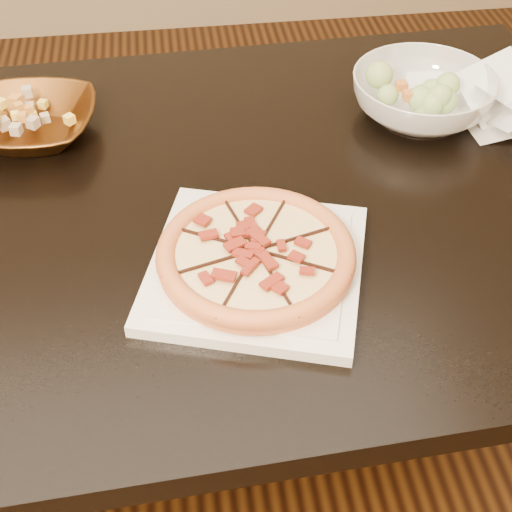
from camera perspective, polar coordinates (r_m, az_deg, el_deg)
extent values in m
cube|color=#3F230C|center=(1.71, -9.15, -13.70)|extent=(4.00, 4.00, 0.02)
cube|color=black|center=(1.08, -5.38, 3.82)|extent=(1.44, 0.96, 0.04)
cylinder|color=black|center=(1.73, 15.71, 3.77)|extent=(0.07, 0.07, 0.71)
cube|color=silver|center=(0.94, 0.00, -0.93)|extent=(0.34, 0.34, 0.02)
cube|color=silver|center=(0.93, 0.00, -0.44)|extent=(0.29, 0.29, 0.00)
cylinder|color=#D37C4B|center=(0.93, 0.00, -0.09)|extent=(0.26, 0.26, 0.01)
torus|color=#D37C4B|center=(0.92, 0.00, 0.27)|extent=(0.26, 0.26, 0.03)
cylinder|color=#FFE6AA|center=(0.92, 0.00, 0.22)|extent=(0.21, 0.21, 0.01)
cube|color=black|center=(0.92, 0.00, 0.45)|extent=(0.07, 0.25, 0.01)
cube|color=black|center=(0.92, 0.00, 0.45)|extent=(0.22, 0.13, 0.01)
cube|color=black|center=(0.92, 0.00, 0.45)|extent=(0.25, 0.07, 0.01)
cube|color=black|center=(0.92, 0.00, 0.45)|extent=(0.13, 0.22, 0.01)
cube|color=maroon|center=(0.92, 1.06, 0.90)|extent=(0.03, 0.02, 0.00)
cube|color=maroon|center=(0.94, 2.11, 1.64)|extent=(0.03, 0.02, 0.00)
cube|color=maroon|center=(0.95, 2.63, 2.65)|extent=(0.03, 0.03, 0.00)
cube|color=maroon|center=(0.93, 0.74, 1.54)|extent=(0.03, 0.03, 0.00)
cube|color=maroon|center=(0.95, 0.79, 2.56)|extent=(0.02, 0.03, 0.00)
cube|color=maroon|center=(0.97, 0.18, 3.56)|extent=(0.02, 0.03, 0.00)
cube|color=maroon|center=(0.94, -0.36, 1.93)|extent=(0.02, 0.02, 0.00)
cube|color=maroon|center=(0.96, -1.35, 2.73)|extent=(0.02, 0.03, 0.00)
cube|color=maroon|center=(0.97, -2.83, 3.24)|extent=(0.02, 0.03, 0.00)
cube|color=maroon|center=(0.94, -1.85, 1.68)|extent=(0.03, 0.03, 0.00)
cube|color=maroon|center=(0.94, -3.44, 1.84)|extent=(0.03, 0.03, 0.00)
cube|color=maroon|center=(0.92, -1.39, 0.85)|extent=(0.03, 0.02, 0.00)
cube|color=maroon|center=(0.92, -2.94, 0.67)|extent=(0.03, 0.02, 0.00)
cube|color=maroon|center=(0.91, -4.41, 0.03)|extent=(0.02, 0.02, 0.00)
cube|color=maroon|center=(0.91, -1.75, 0.07)|extent=(0.03, 0.02, 0.00)
cube|color=maroon|center=(0.89, -2.81, -0.82)|extent=(0.03, 0.02, 0.00)
cube|color=maroon|center=(0.88, -3.36, -2.06)|extent=(0.03, 0.03, 0.00)
cube|color=maroon|center=(0.89, -1.13, -0.86)|extent=(0.03, 0.03, 0.00)
cube|color=maroon|center=(0.87, -1.06, -2.07)|extent=(0.02, 0.03, 0.00)
cube|color=maroon|center=(0.90, -0.06, -0.30)|extent=(0.02, 0.03, 0.00)
cube|color=maroon|center=(0.88, 0.52, -1.35)|extent=(0.02, 0.02, 0.00)
cube|color=maroon|center=(0.87, 1.78, -2.24)|extent=(0.02, 0.03, 0.00)
cube|color=maroon|center=(0.90, 1.04, -0.38)|extent=(0.02, 0.03, 0.00)
cube|color=maroon|center=(0.89, 2.50, -0.90)|extent=(0.03, 0.03, 0.00)
cube|color=maroon|center=(0.89, 4.28, -0.98)|extent=(0.03, 0.03, 0.00)
cube|color=maroon|center=(0.91, 2.11, 0.19)|extent=(0.03, 0.02, 0.00)
cube|color=maroon|center=(0.92, 3.67, 0.48)|extent=(0.03, 0.02, 0.00)
cube|color=maroon|center=(0.93, 5.02, 1.22)|extent=(0.02, 0.02, 0.00)
imported|color=#593312|center=(1.23, -17.54, 10.12)|extent=(0.24, 0.24, 0.05)
cube|color=tan|center=(1.21, -17.94, 11.68)|extent=(0.03, 0.03, 0.03)
cube|color=#C87B2B|center=(1.21, -17.30, 11.88)|extent=(0.03, 0.03, 0.03)
cube|color=yellow|center=(1.22, -16.85, 12.26)|extent=(0.03, 0.03, 0.03)
cube|color=tan|center=(1.24, -16.80, 12.70)|extent=(0.03, 0.03, 0.03)
cube|color=#C87B2B|center=(1.22, -17.84, 11.87)|extent=(0.03, 0.03, 0.03)
cube|color=yellow|center=(1.23, -18.02, 12.18)|extent=(0.03, 0.03, 0.03)
cube|color=tan|center=(1.24, -18.63, 12.32)|extent=(0.03, 0.03, 0.03)
cube|color=#C87B2B|center=(1.21, -17.99, 11.69)|extent=(0.03, 0.03, 0.03)
cube|color=yellow|center=(1.22, -18.60, 11.72)|extent=(0.03, 0.03, 0.03)
cube|color=tan|center=(1.22, -19.33, 11.49)|extent=(0.03, 0.03, 0.03)
cube|color=yellow|center=(1.21, -18.30, 11.48)|extent=(0.03, 0.03, 0.03)
cube|color=tan|center=(1.20, -18.59, 11.09)|extent=(0.03, 0.03, 0.03)
cube|color=#C87B2B|center=(1.18, -18.42, 10.69)|extent=(0.03, 0.03, 0.03)
cube|color=yellow|center=(1.21, -17.93, 11.61)|extent=(0.03, 0.03, 0.03)
cube|color=tan|center=(1.20, -17.60, 11.36)|extent=(0.03, 0.03, 0.03)
cube|color=#C87B2B|center=(1.19, -16.89, 11.32)|extent=(0.03, 0.03, 0.03)
cube|color=yellow|center=(1.19, -15.98, 11.55)|extent=(0.03, 0.03, 0.03)
imported|color=silver|center=(1.26, 13.13, 12.34)|extent=(0.25, 0.25, 0.07)
sphere|color=#C0D47A|center=(1.23, 13.55, 14.53)|extent=(0.04, 0.04, 0.04)
sphere|color=#C0D47A|center=(1.25, 14.23, 14.81)|extent=(0.04, 0.04, 0.04)
sphere|color=#C0D47A|center=(1.27, 13.80, 15.45)|extent=(0.04, 0.04, 0.04)
sphere|color=#C0D47A|center=(1.24, 13.29, 14.81)|extent=(0.04, 0.04, 0.04)
sphere|color=#C0D47A|center=(1.24, 12.14, 15.12)|extent=(0.04, 0.04, 0.04)
sphere|color=#C0D47A|center=(1.23, 13.42, 14.54)|extent=(0.04, 0.04, 0.04)
sphere|color=#C0D47A|center=(1.22, 12.55, 14.35)|extent=(0.04, 0.04, 0.04)
sphere|color=#C0D47A|center=(1.19, 12.63, 13.65)|extent=(0.04, 0.04, 0.04)
sphere|color=#C0D47A|center=(1.22, 13.67, 14.17)|extent=(0.04, 0.04, 0.04)
sphere|color=#C0D47A|center=(1.21, 14.78, 13.72)|extent=(0.04, 0.04, 0.04)
sphere|color=#C0D47A|center=(1.23, 13.80, 14.46)|extent=(0.04, 0.04, 0.04)
cube|color=orange|center=(1.26, 14.39, 14.71)|extent=(0.02, 0.02, 0.01)
cube|color=orange|center=(1.23, 11.75, 14.43)|extent=(0.02, 0.02, 0.01)
cube|color=orange|center=(1.21, 14.30, 13.31)|extent=(0.02, 0.02, 0.01)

